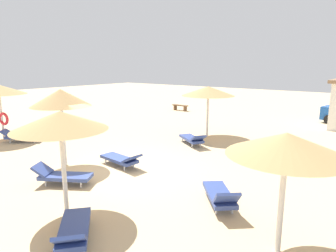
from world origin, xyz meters
TOP-DOWN VIEW (x-y plane):
  - ground_plane at (0.00, 0.00)m, footprint 80.00×80.00m
  - parasol_0 at (6.39, -1.43)m, footprint 2.39×2.39m
  - parasol_1 at (1.31, -3.20)m, footprint 2.42×2.42m
  - parasol_3 at (-0.04, 6.63)m, footprint 2.87×2.87m
  - parasol_4 at (-2.11, -0.99)m, footprint 2.28×2.28m
  - lounger_0 at (4.43, -0.32)m, footprint 1.72×1.82m
  - lounger_1 at (2.68, -3.92)m, footprint 1.85×1.72m
  - lounger_2 at (-7.07, -0.33)m, footprint 1.86×1.73m
  - lounger_3 at (0.26, 4.66)m, footprint 1.95×1.56m
  - lounger_4 at (-0.20, 0.25)m, footprint 1.96×0.81m
  - lounger_6 at (-0.48, -2.19)m, footprint 1.95×1.55m
  - bench_0 at (-6.77, 13.52)m, footprint 1.52×0.46m

SIDE VIEW (x-z plane):
  - ground_plane at x=0.00m, z-range 0.00..0.00m
  - lounger_4 at x=-0.20m, z-range -0.01..0.63m
  - lounger_2 at x=-7.07m, z-range -0.02..0.65m
  - lounger_3 at x=0.26m, z-range -0.02..0.65m
  - lounger_6 at x=-0.48m, z-range -0.03..0.66m
  - lounger_1 at x=2.68m, z-range -0.04..0.67m
  - lounger_0 at x=4.43m, z-range -0.06..0.70m
  - bench_0 at x=-6.77m, z-range 0.10..0.59m
  - parasol_0 at x=6.39m, z-range 1.06..3.68m
  - parasol_1 at x=1.31m, z-range 1.13..3.91m
  - parasol_3 at x=-0.04m, z-range 1.13..3.93m
  - parasol_4 at x=-2.11m, z-range 1.17..4.20m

